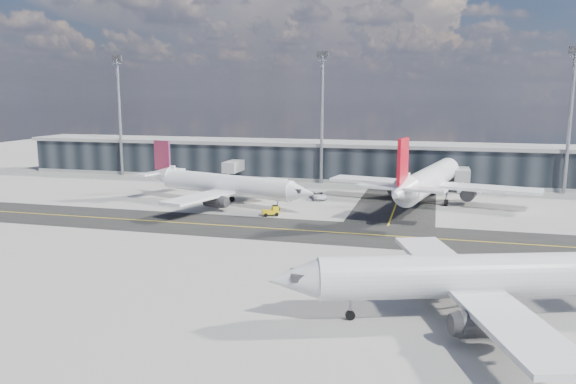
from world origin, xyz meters
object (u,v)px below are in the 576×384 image
Objects in this scene: airliner_af at (224,185)px; airliner_near at (486,276)px; baggage_tug at (272,211)px; airliner_redtail at (429,180)px; service_van at (319,195)px.

airliner_af is 59.85m from airliner_near.
airliner_redtail is at bearing 95.85° from baggage_tug.
airliner_near is at bearing 61.38° from airliner_af.
service_van is at bearing 136.51° from baggage_tug.
airliner_redtail is at bearing 122.51° from airliner_af.
baggage_tug is (-30.46, 35.85, -2.94)m from airliner_near.
airliner_redtail is 1.18× the size of airliner_near.
airliner_near is (5.77, -52.75, -0.60)m from airliner_redtail.
baggage_tug is (11.15, -7.16, -2.76)m from airliner_af.
airliner_redtail is 20.61m from service_van.
service_van is (-26.05, 52.35, -3.06)m from airliner_near.
baggage_tug is at bearing 74.61° from airliner_af.
service_van is at bearing 138.29° from airliner_af.
airliner_near is 12.58× the size of baggage_tug.
airliner_redtail is 53.06m from airliner_near.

